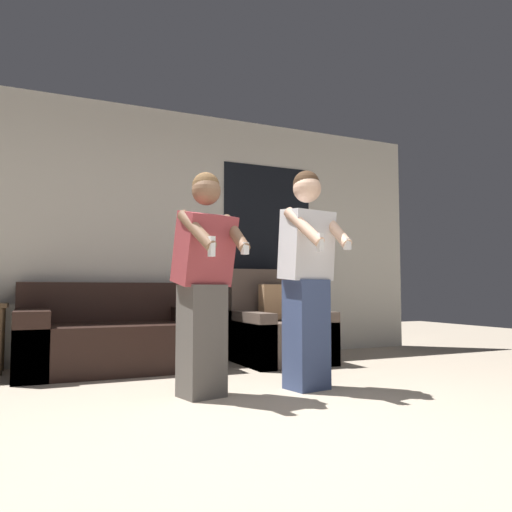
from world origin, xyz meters
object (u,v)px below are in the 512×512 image
object	(u,v)px
couch	(115,339)
person_left	(204,282)
person_right	(307,275)
armchair	(278,332)

from	to	relation	value
couch	person_left	size ratio (longest dim) A/B	1.09
couch	person_left	world-z (taller)	person_left
couch	person_right	distance (m)	2.00
person_left	armchair	bearing A→B (deg)	46.65
couch	person_right	size ratio (longest dim) A/B	1.03
couch	person_left	bearing A→B (deg)	-75.27
couch	armchair	xyz separation A→B (m)	(1.60, -0.16, 0.02)
armchair	person_left	size ratio (longest dim) A/B	0.61
person_right	couch	bearing A→B (deg)	128.15
armchair	person_right	xyz separation A→B (m)	(-0.42, -1.34, 0.54)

